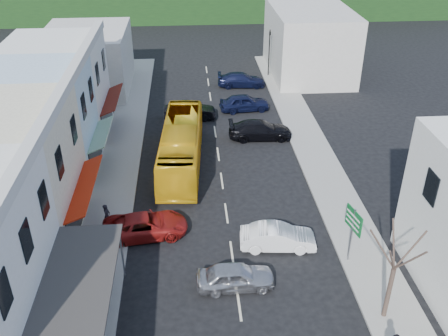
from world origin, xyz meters
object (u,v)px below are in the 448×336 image
bus (181,146)px  car_silver (235,276)px  car_red (145,225)px  pedestrian_left (107,215)px  street_tree (394,269)px  direction_sign (351,236)px  traffic_signal (269,53)px  car_white (278,238)px

bus → car_silver: 13.51m
car_red → pedestrian_left: pedestrian_left is taller
bus → pedestrian_left: size_ratio=6.82×
car_silver → car_red: (-4.93, 4.80, 0.00)m
pedestrian_left → street_tree: (14.32, -8.33, 2.11)m
pedestrian_left → direction_sign: 14.39m
direction_sign → car_red: bearing=151.7°
car_silver → traffic_signal: traffic_signal is taller
direction_sign → bus: bearing=116.1°
car_white → street_tree: size_ratio=0.71×
car_silver → car_white: 4.10m
bus → car_red: size_ratio=2.52×
bus → car_white: 11.57m
car_white → street_tree: 7.54m
car_white → direction_sign: bearing=-107.9°
car_red → pedestrian_left: bearing=62.8°
car_silver → traffic_signal: bearing=-13.4°
pedestrian_left → bus: bearing=-21.6°
bus → car_red: bearing=-100.7°
car_silver → car_red: 6.88m
car_silver → pedestrian_left: 9.24m
car_silver → pedestrian_left: pedestrian_left is taller
bus → pedestrian_left: (-4.55, -7.53, -0.55)m
car_silver → car_red: size_ratio=0.96×
car_silver → direction_sign: (6.47, 1.51, 1.07)m
direction_sign → street_tree: street_tree is taller
direction_sign → street_tree: (0.56, -4.17, 1.33)m
street_tree → car_red: bearing=148.0°
direction_sign → traffic_signal: bearing=77.5°
bus → pedestrian_left: bearing=-117.2°
street_tree → direction_sign: bearing=97.7°
bus → direction_sign: direction_sign is taller
car_silver → street_tree: street_tree is taller
street_tree → pedestrian_left: bearing=149.8°
car_silver → bus: bearing=10.0°
car_silver → pedestrian_left: bearing=50.4°
car_silver → car_white: (2.74, 3.05, 0.00)m
car_silver → pedestrian_left: size_ratio=2.59×
pedestrian_left → car_white: bearing=-95.1°
bus → car_silver: bearing=-74.4°
car_red → traffic_signal: traffic_signal is taller
car_white → pedestrian_left: 10.37m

